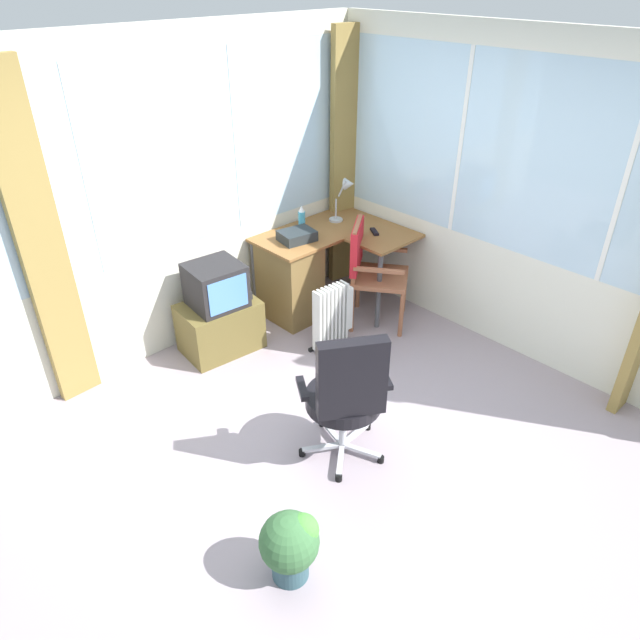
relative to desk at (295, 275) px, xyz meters
The scene contains 15 objects.
ground 1.91m from the desk, 120.32° to the right, with size 4.81×4.89×0.06m, color gray.
north_window_panel 1.31m from the desk, 158.38° to the left, with size 3.81×0.07×2.52m.
east_window_panel 2.07m from the desk, 58.13° to the right, with size 0.07×3.89×2.52m.
curtain_north_left 2.16m from the desk, behind, with size 0.30×0.07×2.42m, color olive.
curtain_corner 1.20m from the desk, 15.58° to the left, with size 0.30×0.07×2.42m, color olive.
desk is the anchor object (origin of this frame).
desk_lamp 0.91m from the desk, ahead, with size 0.24×0.20×0.41m.
tv_remote 0.82m from the desk, 30.48° to the right, with size 0.04×0.15×0.02m, color black.
spray_bottle 0.53m from the desk, 34.23° to the left, with size 0.06×0.06×0.22m.
paper_tray 0.39m from the desk, 47.49° to the right, with size 0.30×0.23×0.09m, color #232A2D.
wooden_armchair 0.68m from the desk, 52.60° to the right, with size 0.67×0.67×0.96m.
office_chair 1.93m from the desk, 121.48° to the right, with size 0.62×0.60×1.02m.
tv_on_stand 0.85m from the desk, behind, with size 0.68×0.50×0.80m.
space_heater 0.66m from the desk, 102.13° to the right, with size 0.40×0.19×0.60m.
potted_plant 2.75m from the desk, 131.86° to the right, with size 0.32×0.32×0.44m.
Camera 1 is at (-2.11, -1.95, 2.86)m, focal length 32.25 mm.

